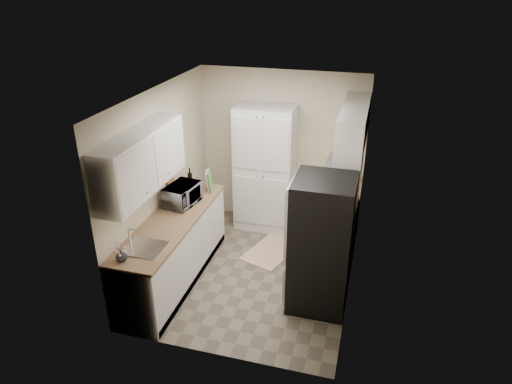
% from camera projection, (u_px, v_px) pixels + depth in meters
% --- Properties ---
extents(ground, '(3.20, 3.20, 0.00)m').
position_uv_depth(ground, '(255.00, 271.00, 6.39)').
color(ground, '#665B4C').
rests_on(ground, ground).
extents(room_shell, '(2.64, 3.24, 2.52)m').
position_uv_depth(room_shell, '(253.00, 164.00, 5.68)').
color(room_shell, beige).
rests_on(room_shell, ground).
extents(pantry_cabinet, '(0.90, 0.55, 2.00)m').
position_uv_depth(pantry_cabinet, '(265.00, 169.00, 7.15)').
color(pantry_cabinet, silver).
rests_on(pantry_cabinet, ground).
extents(base_cabinet_left, '(0.60, 2.30, 0.88)m').
position_uv_depth(base_cabinet_left, '(174.00, 251.00, 6.07)').
color(base_cabinet_left, silver).
rests_on(base_cabinet_left, ground).
extents(countertop_left, '(0.63, 2.33, 0.04)m').
position_uv_depth(countertop_left, '(172.00, 220.00, 5.87)').
color(countertop_left, '#846647').
rests_on(countertop_left, base_cabinet_left).
extents(base_cabinet_right, '(0.60, 0.80, 0.88)m').
position_uv_depth(base_cabinet_right, '(337.00, 214.00, 7.00)').
color(base_cabinet_right, silver).
rests_on(base_cabinet_right, ground).
extents(countertop_right, '(0.63, 0.83, 0.04)m').
position_uv_depth(countertop_right, '(340.00, 187.00, 6.80)').
color(countertop_right, '#846647').
rests_on(countertop_right, base_cabinet_right).
extents(electric_range, '(0.71, 0.78, 1.13)m').
position_uv_depth(electric_range, '(330.00, 238.00, 6.29)').
color(electric_range, '#B7B7BC').
rests_on(electric_range, ground).
extents(refrigerator, '(0.70, 0.72, 1.70)m').
position_uv_depth(refrigerator, '(321.00, 244.00, 5.44)').
color(refrigerator, '#B7B7BC').
rests_on(refrigerator, ground).
extents(microwave, '(0.42, 0.55, 0.28)m').
position_uv_depth(microwave, '(182.00, 195.00, 6.18)').
color(microwave, '#A6A6AA').
rests_on(microwave, countertop_left).
extents(wine_bottle, '(0.07, 0.07, 0.27)m').
position_uv_depth(wine_bottle, '(190.00, 178.00, 6.69)').
color(wine_bottle, black).
rests_on(wine_bottle, countertop_left).
extents(flower_vase, '(0.15, 0.15, 0.13)m').
position_uv_depth(flower_vase, '(121.00, 256.00, 4.98)').
color(flower_vase, white).
rests_on(flower_vase, countertop_left).
extents(cutting_board, '(0.09, 0.24, 0.31)m').
position_uv_depth(cutting_board, '(210.00, 180.00, 6.57)').
color(cutting_board, '#549742').
rests_on(cutting_board, countertop_left).
extents(toaster_oven, '(0.42, 0.48, 0.23)m').
position_uv_depth(toaster_oven, '(338.00, 174.00, 6.88)').
color(toaster_oven, '#A3A4A8').
rests_on(toaster_oven, countertop_right).
extents(fruit_basket, '(0.30, 0.30, 0.13)m').
position_uv_depth(fruit_basket, '(341.00, 163.00, 6.81)').
color(fruit_basket, orange).
rests_on(fruit_basket, toaster_oven).
extents(kitchen_mat, '(0.84, 1.05, 0.01)m').
position_uv_depth(kitchen_mat, '(272.00, 251.00, 6.85)').
color(kitchen_mat, '#D3AC8B').
rests_on(kitchen_mat, ground).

